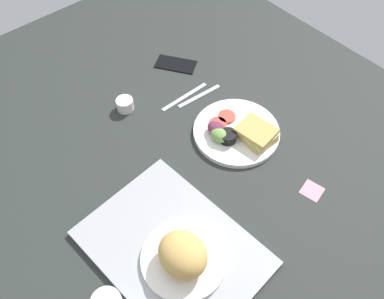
{
  "coord_description": "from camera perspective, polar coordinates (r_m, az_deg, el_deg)",
  "views": [
    {
      "loc": [
        -51.68,
        49.48,
        98.06
      ],
      "look_at": [
        2.0,
        3.0,
        4.0
      ],
      "focal_mm": 37.71,
      "sensor_mm": 36.0,
      "label": 1
    }
  ],
  "objects": [
    {
      "name": "fork",
      "position": [
        1.38,
        1.04,
        7.6
      ],
      "size": [
        2.81,
        17.06,
        0.5
      ],
      "primitive_type": "cube",
      "rotation": [
        0.0,
        0.0,
        1.49
      ],
      "color": "#B7B7BC",
      "rests_on": "ground_plane"
    },
    {
      "name": "plate_with_salad",
      "position": [
        1.26,
        6.48,
        2.45
      ],
      "size": [
        27.01,
        27.01,
        5.4
      ],
      "color": "white",
      "rests_on": "ground_plane"
    },
    {
      "name": "serving_tray",
      "position": [
        1.06,
        -2.73,
        -13.76
      ],
      "size": [
        47.45,
        36.42,
        1.6
      ],
      "primitive_type": "cube",
      "rotation": [
        0.0,
        0.0,
        0.08
      ],
      "color": "#9EA0A3",
      "rests_on": "ground_plane"
    },
    {
      "name": "sticky_note",
      "position": [
        1.2,
        16.62,
        -5.58
      ],
      "size": [
        6.67,
        6.67,
        0.12
      ],
      "primitive_type": "cube",
      "rotation": [
        0.0,
        0.0,
        0.22
      ],
      "color": "pink",
      "rests_on": "ground_plane"
    },
    {
      "name": "knife",
      "position": [
        1.37,
        -1.06,
        7.5
      ],
      "size": [
        1.42,
        19.0,
        0.5
      ],
      "primitive_type": "cube",
      "rotation": [
        0.0,
        0.0,
        1.57
      ],
      "color": "#B7B7BC",
      "rests_on": "ground_plane"
    },
    {
      "name": "ground_plane",
      "position": [
        1.23,
        1.67,
        -1.38
      ],
      "size": [
        190.0,
        150.0,
        3.0
      ],
      "primitive_type": "cube",
      "color": "#282D2B"
    },
    {
      "name": "cell_phone",
      "position": [
        1.49,
        -2.32,
        12.01
      ],
      "size": [
        15.97,
        13.99,
        0.8
      ],
      "primitive_type": "cube",
      "rotation": [
        0.0,
        0.0,
        0.59
      ],
      "color": "black",
      "rests_on": "ground_plane"
    },
    {
      "name": "bread_plate_near",
      "position": [
        1.0,
        -1.25,
        -14.8
      ],
      "size": [
        21.54,
        21.54,
        10.11
      ],
      "color": "white",
      "rests_on": "serving_tray"
    },
    {
      "name": "espresso_cup",
      "position": [
        1.34,
        -9.46,
        6.31
      ],
      "size": [
        5.6,
        5.6,
        4.0
      ],
      "primitive_type": "cylinder",
      "color": "silver",
      "rests_on": "ground_plane"
    }
  ]
}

